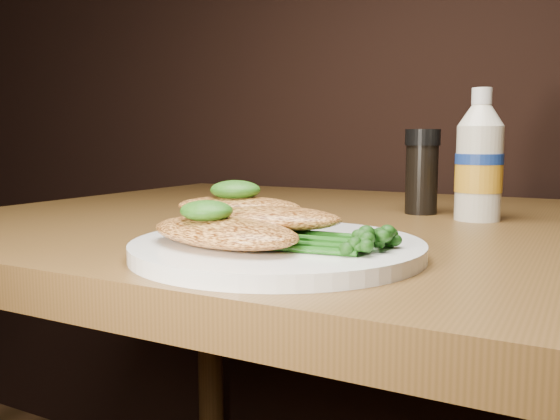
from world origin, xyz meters
The scene contains 9 objects.
plate centered at (-0.04, 0.79, 0.76)m, with size 0.26×0.26×0.01m, color white.
chicken_front centered at (-0.07, 0.75, 0.78)m, with size 0.15×0.08×0.02m, color #E19747.
chicken_mid centered at (-0.06, 0.79, 0.78)m, with size 0.14×0.07×0.02m, color #E19747.
chicken_back centered at (-0.10, 0.81, 0.79)m, with size 0.12×0.06×0.02m, color #E19747.
pesto_front centered at (-0.08, 0.74, 0.79)m, with size 0.05×0.04×0.02m, color #113407.
pesto_back centered at (-0.10, 0.81, 0.81)m, with size 0.05×0.05×0.02m, color #113407.
broccolini_bundle centered at (0.00, 0.78, 0.77)m, with size 0.13×0.10×0.02m, color #185111, non-canonical shape.
mayo_bottle centered at (0.08, 1.12, 0.83)m, with size 0.06×0.06×0.17m, color beige, non-canonical shape.
pepper_grinder centered at (-0.01, 1.15, 0.81)m, with size 0.05×0.05×0.12m, color black, non-canonical shape.
Camera 1 is at (0.21, 0.33, 0.86)m, focal length 37.69 mm.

